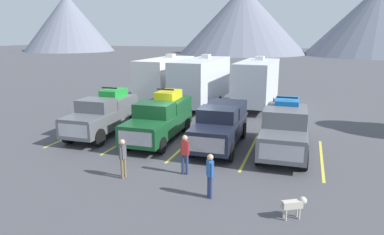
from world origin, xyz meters
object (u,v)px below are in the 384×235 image
(pickup_truck_a, at_px, (103,114))
(pickup_truck_c, at_px, (220,125))
(person_b, at_px, (210,173))
(person_c, at_px, (185,152))
(pickup_truck_d, at_px, (285,128))
(camper_trailer_a, at_px, (166,78))
(dog, at_px, (295,204))
(camper_trailer_c, at_px, (257,82))
(person_a, at_px, (123,156))
(camper_trailer_b, at_px, (201,80))
(pickup_truck_b, at_px, (160,118))

(pickup_truck_a, distance_m, pickup_truck_c, 6.70)
(person_b, height_order, person_c, person_c)
(pickup_truck_d, distance_m, camper_trailer_a, 13.74)
(pickup_truck_a, height_order, dog, pickup_truck_a)
(camper_trailer_c, bearing_deg, pickup_truck_d, -74.26)
(dog, bearing_deg, camper_trailer_a, 124.44)
(person_a, height_order, dog, person_a)
(pickup_truck_c, relative_size, camper_trailer_b, 0.62)
(person_a, xyz_separation_m, dog, (6.52, -1.09, -0.44))
(person_b, bearing_deg, camper_trailer_c, 92.27)
(pickup_truck_b, bearing_deg, dog, -41.28)
(pickup_truck_b, xyz_separation_m, pickup_truck_d, (6.43, -0.05, 0.00))
(camper_trailer_c, relative_size, dog, 9.56)
(pickup_truck_a, relative_size, camper_trailer_c, 0.69)
(camper_trailer_b, distance_m, person_b, 15.36)
(pickup_truck_d, height_order, person_a, pickup_truck_d)
(person_a, height_order, person_c, person_c)
(camper_trailer_b, xyz_separation_m, camper_trailer_c, (4.11, 0.74, -0.05))
(person_b, xyz_separation_m, person_c, (-1.50, 1.67, 0.03))
(pickup_truck_b, relative_size, camper_trailer_c, 0.74)
(pickup_truck_a, xyz_separation_m, pickup_truck_c, (6.70, -0.00, -0.06))
(pickup_truck_d, bearing_deg, pickup_truck_c, -178.05)
(camper_trailer_b, height_order, camper_trailer_c, camper_trailer_b)
(pickup_truck_b, relative_size, dog, 7.05)
(pickup_truck_a, height_order, person_b, pickup_truck_a)
(dog, bearing_deg, person_b, 169.57)
(pickup_truck_a, relative_size, person_a, 3.38)
(camper_trailer_c, bearing_deg, person_b, -87.73)
(camper_trailer_a, xyz_separation_m, camper_trailer_c, (7.28, 0.18, -0.02))
(pickup_truck_a, height_order, camper_trailer_a, camper_trailer_a)
(pickup_truck_a, xyz_separation_m, camper_trailer_c, (7.10, 9.69, 0.84))
(pickup_truck_a, xyz_separation_m, person_c, (6.21, -3.96, -0.23))
(pickup_truck_a, distance_m, camper_trailer_a, 9.55)
(camper_trailer_b, distance_m, person_a, 14.10)
(person_b, bearing_deg, camper_trailer_a, 117.53)
(camper_trailer_c, distance_m, person_b, 15.37)
(pickup_truck_a, height_order, pickup_truck_b, pickup_truck_b)
(pickup_truck_a, xyz_separation_m, camper_trailer_a, (-0.18, 9.51, 0.86))
(camper_trailer_b, distance_m, camper_trailer_c, 4.17)
(pickup_truck_b, height_order, person_c, pickup_truck_b)
(person_a, relative_size, person_c, 0.96)
(pickup_truck_b, xyz_separation_m, camper_trailer_c, (3.73, 9.53, 0.84))
(pickup_truck_a, relative_size, camper_trailer_a, 0.66)
(pickup_truck_b, height_order, pickup_truck_d, pickup_truck_b)
(person_b, relative_size, person_c, 0.97)
(camper_trailer_c, bearing_deg, person_c, -93.74)
(pickup_truck_c, xyz_separation_m, camper_trailer_b, (-3.70, 8.95, 0.95))
(pickup_truck_b, height_order, camper_trailer_b, camper_trailer_b)
(pickup_truck_a, relative_size, pickup_truck_d, 0.96)
(person_c, bearing_deg, person_a, -153.22)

